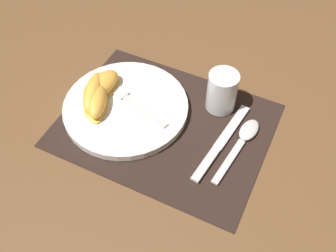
{
  "coord_description": "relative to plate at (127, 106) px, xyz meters",
  "views": [
    {
      "loc": [
        0.23,
        -0.46,
        0.65
      ],
      "look_at": [
        0.02,
        -0.02,
        0.02
      ],
      "focal_mm": 42.0,
      "sensor_mm": 36.0,
      "label": 1
    }
  ],
  "objects": [
    {
      "name": "placemat",
      "position": [
        0.09,
        -0.0,
        -0.01
      ],
      "size": [
        0.43,
        0.33,
        0.0
      ],
      "color": "black",
      "rests_on": "ground_plane"
    },
    {
      "name": "citrus_wedge_1",
      "position": [
        -0.07,
        -0.02,
        0.03
      ],
      "size": [
        0.08,
        0.13,
        0.04
      ],
      "color": "#F7C656",
      "rests_on": "plate"
    },
    {
      "name": "ground_plane",
      "position": [
        0.09,
        -0.0,
        -0.01
      ],
      "size": [
        3.0,
        3.0,
        0.0
      ],
      "primitive_type": "plane",
      "color": "brown"
    },
    {
      "name": "juice_glass",
      "position": [
        0.18,
        0.1,
        0.03
      ],
      "size": [
        0.06,
        0.06,
        0.09
      ],
      "color": "silver",
      "rests_on": "placemat"
    },
    {
      "name": "knife",
      "position": [
        0.22,
        -0.0,
        -0.01
      ],
      "size": [
        0.05,
        0.22,
        0.01
      ],
      "color": "silver",
      "rests_on": "placemat"
    },
    {
      "name": "citrus_wedge_0",
      "position": [
        -0.07,
        0.01,
        0.02
      ],
      "size": [
        0.07,
        0.11,
        0.04
      ],
      "color": "#F7C656",
      "rests_on": "plate"
    },
    {
      "name": "citrus_wedge_2",
      "position": [
        -0.05,
        -0.03,
        0.02
      ],
      "size": [
        0.08,
        0.11,
        0.04
      ],
      "color": "#F7C656",
      "rests_on": "plate"
    },
    {
      "name": "fork",
      "position": [
        -0.0,
        0.01,
        0.01
      ],
      "size": [
        0.19,
        0.07,
        0.0
      ],
      "color": "silver",
      "rests_on": "plate"
    },
    {
      "name": "plate",
      "position": [
        0.0,
        0.0,
        0.0
      ],
      "size": [
        0.27,
        0.27,
        0.02
      ],
      "color": "white",
      "rests_on": "placemat"
    },
    {
      "name": "spoon",
      "position": [
        0.25,
        0.03,
        -0.0
      ],
      "size": [
        0.05,
        0.18,
        0.01
      ],
      "color": "silver",
      "rests_on": "placemat"
    }
  ]
}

